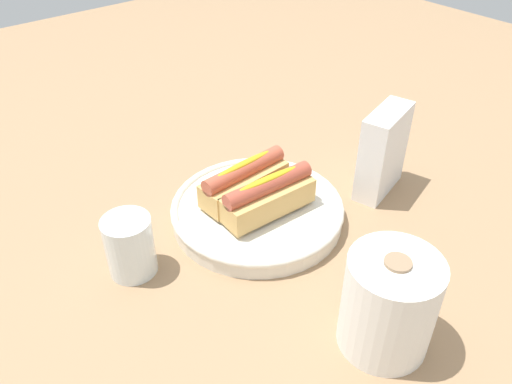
{
  "coord_description": "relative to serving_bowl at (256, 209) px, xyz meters",
  "views": [
    {
      "loc": [
        0.43,
        0.49,
        0.53
      ],
      "look_at": [
        0.02,
        -0.0,
        0.05
      ],
      "focal_mm": 35.98,
      "sensor_mm": 36.0,
      "label": 1
    }
  ],
  "objects": [
    {
      "name": "ground_plane",
      "position": [
        -0.02,
        0.0,
        -0.02
      ],
      "size": [
        2.4,
        2.4,
        0.0
      ],
      "primitive_type": "plane",
      "color": "#9E7A56"
    },
    {
      "name": "hotdog_front",
      "position": [
        0.0,
        -0.03,
        0.04
      ],
      "size": [
        0.15,
        0.06,
        0.06
      ],
      "color": "tan",
      "rests_on": "serving_bowl"
    },
    {
      "name": "serving_bowl",
      "position": [
        0.0,
        0.0,
        0.0
      ],
      "size": [
        0.27,
        0.27,
        0.03
      ],
      "color": "silver",
      "rests_on": "ground_plane"
    },
    {
      "name": "napkin_box",
      "position": [
        -0.21,
        0.07,
        0.06
      ],
      "size": [
        0.12,
        0.07,
        0.15
      ],
      "primitive_type": "cube",
      "rotation": [
        0.0,
        0.0,
        0.27
      ],
      "color": "white",
      "rests_on": "ground_plane"
    },
    {
      "name": "water_glass",
      "position": [
        0.21,
        -0.02,
        0.03
      ],
      "size": [
        0.07,
        0.07,
        0.09
      ],
      "color": "white",
      "rests_on": "ground_plane"
    },
    {
      "name": "paper_towel_roll",
      "position": [
        0.03,
        0.28,
        0.05
      ],
      "size": [
        0.11,
        0.11,
        0.13
      ],
      "color": "white",
      "rests_on": "ground_plane"
    },
    {
      "name": "hotdog_back",
      "position": [
        -0.0,
        0.03,
        0.04
      ],
      "size": [
        0.15,
        0.06,
        0.06
      ],
      "color": "tan",
      "rests_on": "serving_bowl"
    }
  ]
}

